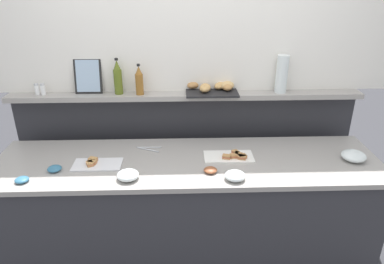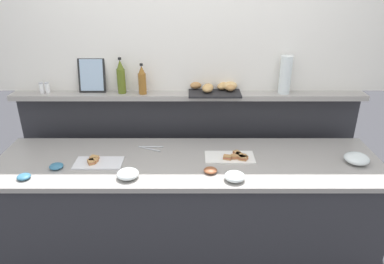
{
  "view_description": "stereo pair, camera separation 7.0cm",
  "coord_description": "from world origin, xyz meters",
  "px_view_note": "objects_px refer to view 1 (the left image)",
  "views": [
    {
      "loc": [
        -0.04,
        -2.19,
        2.1
      ],
      "look_at": [
        0.04,
        0.1,
        1.06
      ],
      "focal_mm": 33.41,
      "sensor_mm": 36.0,
      "label": 1
    },
    {
      "loc": [
        0.03,
        -2.19,
        2.1
      ],
      "look_at": [
        0.04,
        0.1,
        1.06
      ],
      "focal_mm": 33.41,
      "sensor_mm": 36.0,
      "label": 2
    }
  ],
  "objects_px": {
    "glass_bowl_small": "(354,156)",
    "condiment_bowl_dark": "(210,170)",
    "pepper_shaker": "(43,89)",
    "sandwich_platter_side": "(96,164)",
    "sandwich_platter_front": "(231,156)",
    "framed_picture": "(88,76)",
    "salt_shaker": "(37,89)",
    "bread_basket": "(215,88)",
    "glass_bowl_medium": "(128,175)",
    "olive_oil_bottle": "(118,78)",
    "condiment_bowl_red": "(55,169)",
    "glass_bowl_large": "(235,176)",
    "condiment_bowl_cream": "(22,180)",
    "water_carafe": "(282,74)",
    "serving_tongs": "(148,148)",
    "vinegar_bottle_amber": "(139,81)"
  },
  "relations": [
    {
      "from": "condiment_bowl_dark",
      "to": "pepper_shaker",
      "type": "relative_size",
      "value": 1.02
    },
    {
      "from": "sandwich_platter_side",
      "to": "sandwich_platter_front",
      "type": "relative_size",
      "value": 0.94
    },
    {
      "from": "sandwich_platter_front",
      "to": "sandwich_platter_side",
      "type": "bearing_deg",
      "value": -175.52
    },
    {
      "from": "salt_shaker",
      "to": "pepper_shaker",
      "type": "distance_m",
      "value": 0.04
    },
    {
      "from": "condiment_bowl_cream",
      "to": "framed_picture",
      "type": "xyz_separation_m",
      "value": [
        0.3,
        0.74,
        0.46
      ]
    },
    {
      "from": "condiment_bowl_cream",
      "to": "framed_picture",
      "type": "relative_size",
      "value": 0.32
    },
    {
      "from": "sandwich_platter_front",
      "to": "condiment_bowl_dark",
      "type": "bearing_deg",
      "value": -130.43
    },
    {
      "from": "condiment_bowl_cream",
      "to": "serving_tongs",
      "type": "relative_size",
      "value": 0.46
    },
    {
      "from": "sandwich_platter_front",
      "to": "water_carafe",
      "type": "xyz_separation_m",
      "value": [
        0.42,
        0.43,
        0.48
      ]
    },
    {
      "from": "glass_bowl_large",
      "to": "olive_oil_bottle",
      "type": "height_order",
      "value": "olive_oil_bottle"
    },
    {
      "from": "sandwich_platter_side",
      "to": "glass_bowl_small",
      "type": "xyz_separation_m",
      "value": [
        1.78,
        0.01,
        0.02
      ]
    },
    {
      "from": "condiment_bowl_red",
      "to": "pepper_shaker",
      "type": "bearing_deg",
      "value": 110.11
    },
    {
      "from": "glass_bowl_medium",
      "to": "condiment_bowl_red",
      "type": "relative_size",
      "value": 1.54
    },
    {
      "from": "glass_bowl_large",
      "to": "framed_picture",
      "type": "bearing_deg",
      "value": 144.13
    },
    {
      "from": "condiment_bowl_dark",
      "to": "pepper_shaker",
      "type": "bearing_deg",
      "value": 153.29
    },
    {
      "from": "condiment_bowl_red",
      "to": "vinegar_bottle_amber",
      "type": "xyz_separation_m",
      "value": [
        0.53,
        0.55,
        0.43
      ]
    },
    {
      "from": "glass_bowl_medium",
      "to": "olive_oil_bottle",
      "type": "xyz_separation_m",
      "value": [
        -0.13,
        0.69,
        0.44
      ]
    },
    {
      "from": "condiment_bowl_red",
      "to": "framed_picture",
      "type": "bearing_deg",
      "value": 77.48
    },
    {
      "from": "condiment_bowl_cream",
      "to": "water_carafe",
      "type": "relative_size",
      "value": 0.29
    },
    {
      "from": "glass_bowl_small",
      "to": "condiment_bowl_dark",
      "type": "xyz_separation_m",
      "value": [
        -1.01,
        -0.13,
        -0.01
      ]
    },
    {
      "from": "olive_oil_bottle",
      "to": "condiment_bowl_red",
      "type": "bearing_deg",
      "value": -122.59
    },
    {
      "from": "glass_bowl_large",
      "to": "condiment_bowl_dark",
      "type": "bearing_deg",
      "value": 147.91
    },
    {
      "from": "glass_bowl_small",
      "to": "water_carafe",
      "type": "height_order",
      "value": "water_carafe"
    },
    {
      "from": "condiment_bowl_dark",
      "to": "glass_bowl_large",
      "type": "bearing_deg",
      "value": -32.09
    },
    {
      "from": "glass_bowl_medium",
      "to": "framed_picture",
      "type": "relative_size",
      "value": 0.53
    },
    {
      "from": "serving_tongs",
      "to": "condiment_bowl_red",
      "type": "bearing_deg",
      "value": -153.57
    },
    {
      "from": "glass_bowl_small",
      "to": "pepper_shaker",
      "type": "xyz_separation_m",
      "value": [
        -2.25,
        0.49,
        0.35
      ]
    },
    {
      "from": "vinegar_bottle_amber",
      "to": "olive_oil_bottle",
      "type": "relative_size",
      "value": 0.86
    },
    {
      "from": "glass_bowl_small",
      "to": "condiment_bowl_dark",
      "type": "bearing_deg",
      "value": -172.72
    },
    {
      "from": "condiment_bowl_dark",
      "to": "serving_tongs",
      "type": "height_order",
      "value": "condiment_bowl_dark"
    },
    {
      "from": "framed_picture",
      "to": "salt_shaker",
      "type": "bearing_deg",
      "value": -174.34
    },
    {
      "from": "sandwich_platter_front",
      "to": "glass_bowl_medium",
      "type": "height_order",
      "value": "glass_bowl_medium"
    },
    {
      "from": "condiment_bowl_cream",
      "to": "olive_oil_bottle",
      "type": "distance_m",
      "value": 0.99
    },
    {
      "from": "sandwich_platter_side",
      "to": "bread_basket",
      "type": "bearing_deg",
      "value": 31.72
    },
    {
      "from": "pepper_shaker",
      "to": "water_carafe",
      "type": "xyz_separation_m",
      "value": [
        1.83,
        -0.0,
        0.1
      ]
    },
    {
      "from": "olive_oil_bottle",
      "to": "pepper_shaker",
      "type": "xyz_separation_m",
      "value": [
        -0.58,
        -0.0,
        -0.08
      ]
    },
    {
      "from": "condiment_bowl_dark",
      "to": "framed_picture",
      "type": "bearing_deg",
      "value": 143.53
    },
    {
      "from": "sandwich_platter_front",
      "to": "glass_bowl_small",
      "type": "height_order",
      "value": "glass_bowl_small"
    },
    {
      "from": "bread_basket",
      "to": "condiment_bowl_red",
      "type": "bearing_deg",
      "value": -151.91
    },
    {
      "from": "salt_shaker",
      "to": "condiment_bowl_dark",
      "type": "bearing_deg",
      "value": -25.91
    },
    {
      "from": "glass_bowl_large",
      "to": "condiment_bowl_red",
      "type": "relative_size",
      "value": 1.44
    },
    {
      "from": "glass_bowl_large",
      "to": "condiment_bowl_cream",
      "type": "height_order",
      "value": "glass_bowl_large"
    },
    {
      "from": "sandwich_platter_front",
      "to": "bread_basket",
      "type": "relative_size",
      "value": 0.85
    },
    {
      "from": "condiment_bowl_dark",
      "to": "bread_basket",
      "type": "height_order",
      "value": "bread_basket"
    },
    {
      "from": "pepper_shaker",
      "to": "framed_picture",
      "type": "relative_size",
      "value": 0.32
    },
    {
      "from": "pepper_shaker",
      "to": "serving_tongs",
      "type": "bearing_deg",
      "value": -18.95
    },
    {
      "from": "glass_bowl_small",
      "to": "olive_oil_bottle",
      "type": "xyz_separation_m",
      "value": [
        -1.67,
        0.5,
        0.44
      ]
    },
    {
      "from": "sandwich_platter_side",
      "to": "vinegar_bottle_amber",
      "type": "height_order",
      "value": "vinegar_bottle_amber"
    },
    {
      "from": "sandwich_platter_front",
      "to": "pepper_shaker",
      "type": "relative_size",
      "value": 4.01
    },
    {
      "from": "glass_bowl_medium",
      "to": "bread_basket",
      "type": "height_order",
      "value": "bread_basket"
    }
  ]
}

